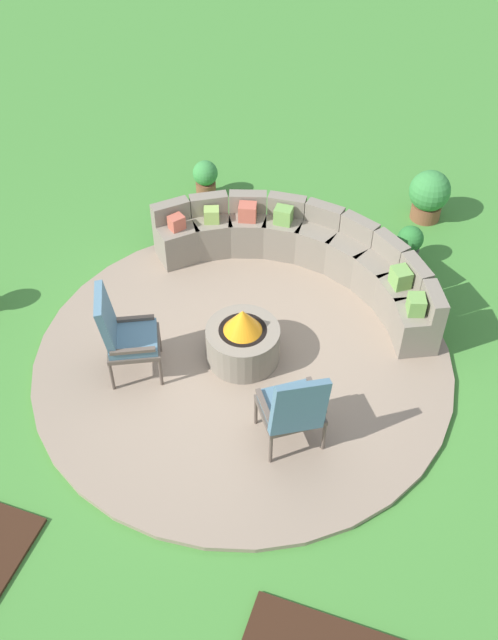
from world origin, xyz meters
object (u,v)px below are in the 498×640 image
lounge_chair_front_right (294,408)px  curved_stone_bench (306,255)px  potted_plant_2 (410,243)px  potted_plant_0 (429,194)px  lounge_chair_front_left (123,333)px  potted_plant_3 (205,178)px  fire_pit (243,340)px

lounge_chair_front_right → curved_stone_bench: bearing=67.2°
curved_stone_bench → potted_plant_2: size_ratio=7.04×
lounge_chair_front_right → potted_plant_0: size_ratio=1.44×
potted_plant_2 → lounge_chair_front_right: bearing=-99.7°
lounge_chair_front_left → potted_plant_3: bearing=161.4°
potted_plant_2 → curved_stone_bench: bearing=-146.7°
potted_plant_0 → potted_plant_2: (-0.06, -1.01, -0.09)m
fire_pit → potted_plant_3: 3.20m
potted_plant_2 → potted_plant_3: bearing=170.8°
curved_stone_bench → fire_pit: bearing=-99.3°
curved_stone_bench → potted_plant_3: curved_stone_bench is taller
potted_plant_3 → lounge_chair_front_right: bearing=-57.1°
potted_plant_0 → lounge_chair_front_left: bearing=-123.2°
fire_pit → potted_plant_3: size_ratio=1.43×
lounge_chair_front_left → fire_pit: bearing=91.9°
curved_stone_bench → potted_plant_2: bearing=33.3°
fire_pit → potted_plant_2: bearing=59.0°
lounge_chair_front_left → potted_plant_2: 3.85m
lounge_chair_front_right → potted_plant_0: lounge_chair_front_right is taller
lounge_chair_front_left → potted_plant_2: size_ratio=2.14×
fire_pit → potted_plant_2: fire_pit is taller
fire_pit → potted_plant_0: fire_pit is taller
lounge_chair_front_left → potted_plant_2: bearing=113.1°
fire_pit → lounge_chair_front_right: size_ratio=0.78×
lounge_chair_front_right → potted_plant_3: 4.42m
fire_pit → potted_plant_3: (-1.56, 2.79, -0.03)m
lounge_chair_front_left → potted_plant_3: (-0.45, 3.38, -0.33)m
fire_pit → curved_stone_bench: size_ratio=0.22×
lounge_chair_front_right → potted_plant_3: bearing=86.9°
curved_stone_bench → potted_plant_0: size_ratio=5.22×
curved_stone_bench → lounge_chair_front_right: lounge_chair_front_right is taller
lounge_chair_front_left → lounge_chair_front_right: bearing=54.3°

